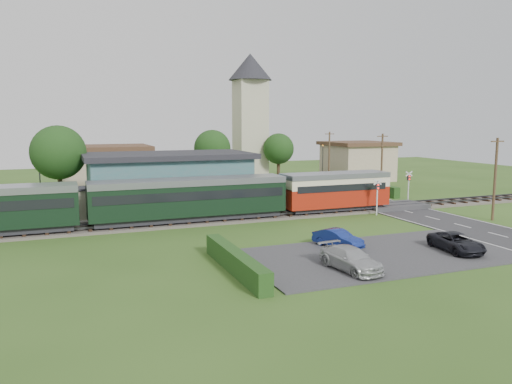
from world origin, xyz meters
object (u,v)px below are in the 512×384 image
object	(u,v)px
equipment_hut	(87,202)
crossing_signal_near	(377,192)
car_park_silver	(351,259)
car_park_blue	(338,238)
train	(151,200)
car_park_dark	(456,242)
car_on_road	(332,185)
church_tower	(250,108)
house_west	(104,168)
pedestrian_far	(128,207)
pedestrian_near	(246,198)
crossing_signal_far	(409,182)
house_east	(357,161)
station_building	(169,179)

from	to	relation	value
equipment_hut	crossing_signal_near	distance (m)	25.04
car_park_silver	car_park_blue	bearing A→B (deg)	60.11
train	car_park_dark	distance (m)	22.74
equipment_hut	car_park_blue	bearing A→B (deg)	-44.38
car_on_road	car_park_dark	size ratio (longest dim) A/B	0.91
church_tower	house_west	distance (m)	21.55
car_park_dark	car_park_blue	bearing A→B (deg)	157.92
equipment_hut	pedestrian_far	world-z (taller)	equipment_hut
pedestrian_near	house_west	bearing A→B (deg)	-50.94
car_park_silver	pedestrian_near	size ratio (longest dim) A/B	2.20
crossing_signal_far	car_park_blue	world-z (taller)	crossing_signal_far
car_park_blue	car_park_dark	world-z (taller)	car_park_blue
equipment_hut	house_east	distance (m)	42.41
equipment_hut	crossing_signal_far	bearing A→B (deg)	-1.46
church_tower	car_park_silver	world-z (taller)	church_tower
equipment_hut	pedestrian_far	distance (m)	3.35
church_tower	house_east	xyz separation A→B (m)	(15.00, -4.00, -7.43)
church_tower	car_on_road	size ratio (longest dim) A/B	4.63
crossing_signal_far	pedestrian_near	size ratio (longest dim) A/B	1.66
pedestrian_near	car_park_dark	bearing A→B (deg)	125.91
church_tower	car_park_dark	xyz separation A→B (m)	(-1.43, -41.16, -9.56)
church_tower	crossing_signal_near	size ratio (longest dim) A/B	5.37
church_tower	car_on_road	world-z (taller)	church_tower
station_building	car_park_silver	size ratio (longest dim) A/B	3.68
church_tower	car_park_dark	bearing A→B (deg)	-91.99
house_east	car_park_silver	distance (m)	45.70
station_building	car_on_road	xyz separation A→B (m)	(20.72, 4.08, -2.00)
station_building	car_park_silver	world-z (taller)	station_building
train	crossing_signal_near	world-z (taller)	train
church_tower	equipment_hut	bearing A→B (deg)	-135.25
house_west	car_park_dark	xyz separation A→B (m)	(18.57, -38.16, -2.13)
house_east	car_on_road	xyz separation A→B (m)	(-9.28, -8.92, -2.10)
car_park_silver	equipment_hut	bearing A→B (deg)	116.68
equipment_hut	church_tower	world-z (taller)	church_tower
house_east	car_park_dark	world-z (taller)	house_east
equipment_hut	house_west	size ratio (longest dim) A/B	0.24
equipment_hut	church_tower	xyz separation A→B (m)	(23.00, 22.80, 8.48)
train	house_west	distance (m)	23.07
equipment_hut	church_tower	size ratio (longest dim) A/B	0.14
car_park_dark	pedestrian_near	world-z (taller)	pedestrian_near
train	car_park_silver	world-z (taller)	train
house_east	crossing_signal_far	world-z (taller)	house_east
car_park_blue	train	bearing A→B (deg)	111.69
car_park_dark	pedestrian_near	size ratio (longest dim) A/B	2.12
house_west	car_park_blue	world-z (taller)	house_west
car_park_silver	pedestrian_near	world-z (taller)	pedestrian_near
station_building	house_west	size ratio (longest dim) A/B	1.48
train	car_park_dark	world-z (taller)	train
equipment_hut	car_park_dark	bearing A→B (deg)	-40.41
house_east	church_tower	bearing A→B (deg)	165.07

